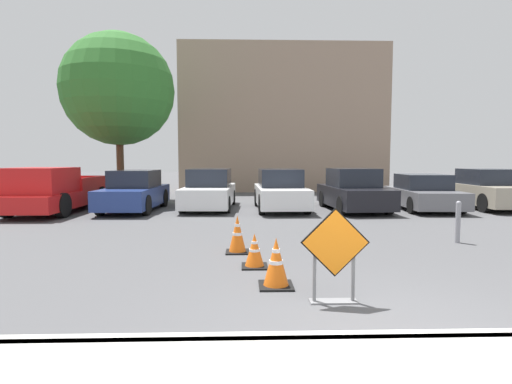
# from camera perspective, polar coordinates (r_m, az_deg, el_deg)

# --- Properties ---
(ground_plane) EXTENTS (96.00, 96.00, 0.00)m
(ground_plane) POSITION_cam_1_polar(r_m,az_deg,el_deg) (14.03, 4.56, -3.11)
(ground_plane) COLOR #4C4C4F
(curb_lip) EXTENTS (22.44, 0.20, 0.14)m
(curb_lip) POSITION_cam_1_polar(r_m,az_deg,el_deg) (4.49, 19.54, -19.38)
(curb_lip) COLOR beige
(curb_lip) RESTS_ON ground_plane
(road_closed_sign) EXTENTS (0.90, 0.20, 1.26)m
(road_closed_sign) POSITION_cam_1_polar(r_m,az_deg,el_deg) (5.34, 11.20, -8.45)
(road_closed_sign) COLOR black
(road_closed_sign) RESTS_ON ground_plane
(traffic_cone_nearest) EXTENTS (0.51, 0.51, 0.73)m
(traffic_cone_nearest) POSITION_cam_1_polar(r_m,az_deg,el_deg) (6.00, 2.88, -10.08)
(traffic_cone_nearest) COLOR black
(traffic_cone_nearest) RESTS_ON ground_plane
(traffic_cone_second) EXTENTS (0.45, 0.45, 0.60)m
(traffic_cone_second) POSITION_cam_1_polar(r_m,az_deg,el_deg) (7.06, -0.21, -8.41)
(traffic_cone_second) COLOR black
(traffic_cone_second) RESTS_ON ground_plane
(traffic_cone_third) EXTENTS (0.47, 0.47, 0.77)m
(traffic_cone_third) POSITION_cam_1_polar(r_m,az_deg,el_deg) (8.13, -2.67, -6.07)
(traffic_cone_third) COLOR black
(traffic_cone_third) RESTS_ON ground_plane
(pickup_truck) EXTENTS (2.09, 5.38, 1.62)m
(pickup_truck) POSITION_cam_1_polar(r_m,az_deg,el_deg) (15.89, -26.95, -0.02)
(pickup_truck) COLOR red
(pickup_truck) RESTS_ON ground_plane
(parked_car_nearest) EXTENTS (1.87, 4.19, 1.50)m
(parked_car_nearest) POSITION_cam_1_polar(r_m,az_deg,el_deg) (15.44, -16.95, -0.01)
(parked_car_nearest) COLOR navy
(parked_car_nearest) RESTS_ON ground_plane
(parked_car_second) EXTENTS (1.93, 4.46, 1.53)m
(parked_car_second) POSITION_cam_1_polar(r_m,az_deg,el_deg) (15.60, -6.66, 0.21)
(parked_car_second) COLOR white
(parked_car_second) RESTS_ON ground_plane
(parked_car_third) EXTENTS (1.88, 4.24, 1.54)m
(parked_car_third) POSITION_cam_1_polar(r_m,az_deg,el_deg) (15.08, 3.48, 0.12)
(parked_car_third) COLOR white
(parked_car_third) RESTS_ON ground_plane
(parked_car_fourth) EXTENTS (2.04, 4.12, 1.56)m
(parked_car_fourth) POSITION_cam_1_polar(r_m,az_deg,el_deg) (15.32, 13.73, 0.08)
(parked_car_fourth) COLOR black
(parked_car_fourth) RESTS_ON ground_plane
(parked_car_fifth) EXTENTS (2.08, 4.13, 1.34)m
(parked_car_fifth) POSITION_cam_1_polar(r_m,az_deg,el_deg) (16.41, 22.74, -0.17)
(parked_car_fifth) COLOR slate
(parked_car_fifth) RESTS_ON ground_plane
(parked_car_sixth) EXTENTS (2.02, 4.13, 1.53)m
(parked_car_sixth) POSITION_cam_1_polar(r_m,az_deg,el_deg) (17.95, 30.25, 0.23)
(parked_car_sixth) COLOR #A39984
(parked_car_sixth) RESTS_ON ground_plane
(bollard_nearest) EXTENTS (0.12, 0.12, 0.96)m
(bollard_nearest) POSITION_cam_1_polar(r_m,az_deg,el_deg) (10.15, 26.89, -3.67)
(bollard_nearest) COLOR gray
(bollard_nearest) RESTS_ON ground_plane
(building_facade_backdrop) EXTENTS (12.29, 5.00, 8.65)m
(building_facade_backdrop) POSITION_cam_1_polar(r_m,az_deg,el_deg) (25.80, 3.62, 10.03)
(building_facade_backdrop) COLOR gray
(building_facade_backdrop) RESTS_ON ground_plane
(street_tree_behind_lot) EXTENTS (4.91, 4.91, 7.44)m
(street_tree_behind_lot) POSITION_cam_1_polar(r_m,az_deg,el_deg) (19.17, -19.08, 13.64)
(street_tree_behind_lot) COLOR #513823
(street_tree_behind_lot) RESTS_ON ground_plane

